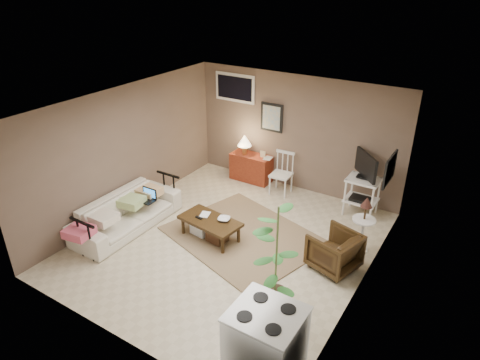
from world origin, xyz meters
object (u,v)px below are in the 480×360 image
Objects in this scene: stove at (265,347)px; potted_plant at (276,259)px; red_console at (251,165)px; side_table at (364,218)px; sofa at (126,208)px; spindle_chair at (281,175)px; armchair at (334,249)px; tv_stand at (363,183)px; coffee_table at (210,227)px.

potted_plant is at bearing 112.14° from stove.
red_console reaches higher than side_table.
spindle_chair reaches higher than sofa.
stove is (2.77, -4.31, 0.13)m from red_console.
red_console reaches higher than armchair.
tv_stand is at bearing 1.00° from spindle_chair.
coffee_table is 2.95m from stove.
tv_stand is at bearing -3.56° from red_console.
tv_stand is (2.51, -0.16, 0.30)m from red_console.
armchair is at bearing -84.68° from tv_stand.
potted_plant reaches higher than spindle_chair.
spindle_chair reaches higher than coffee_table.
potted_plant reaches higher than armchair.
coffee_table is 2.57m from side_table.
potted_plant is (-0.32, -1.36, 0.56)m from armchair.
red_console reaches higher than stove.
potted_plant is at bearing -104.67° from side_table.
potted_plant is (3.24, -0.49, 0.49)m from sofa.
sofa is 2.07× the size of side_table.
potted_plant reaches higher than coffee_table.
sofa is at bearing -107.10° from red_console.
coffee_table is at bearing -71.14° from sofa.
stove reaches higher than armchair.
side_table is at bearing -71.21° from tv_stand.
stove reaches higher than sofa.
sofa is at bearing 171.41° from potted_plant.
potted_plant is 1.13m from stove.
red_console is 4.12m from potted_plant.
potted_plant is at bearing -98.59° from sofa.
coffee_table is at bearing -96.88° from spindle_chair.
armchair is (3.56, 0.87, -0.06)m from sofa.
potted_plant reaches higher than tv_stand.
tv_stand is 1.85m from armchair.
spindle_chair is at bearing 151.63° from side_table.
stove is (3.64, -1.47, 0.09)m from sofa.
spindle_chair is 2.57m from armchair.
spindle_chair is 0.71× the size of tv_stand.
sofa is 2.09× the size of stove.
sofa is at bearing 158.03° from stove.
coffee_table is at bearing -155.63° from side_table.
tv_stand is 3.19m from potted_plant.
red_console is 1.05× the size of stove.
spindle_chair is 0.52× the size of potted_plant.
spindle_chair is (0.26, 2.16, 0.19)m from coffee_table.
side_table is at bearing 75.33° from potted_plant.
coffee_table is at bearing 150.94° from potted_plant.
tv_stand is 1.82× the size of armchair.
coffee_table is 2.42m from red_console.
armchair is at bearing 76.90° from potted_plant.
red_console is at bearing -17.10° from sofa.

